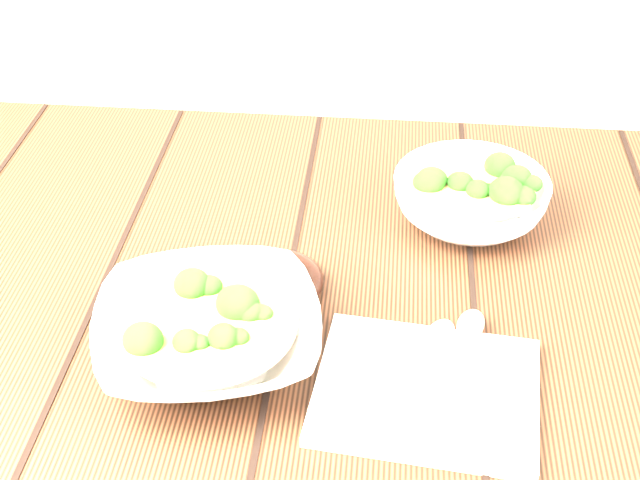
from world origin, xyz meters
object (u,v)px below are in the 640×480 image
soup_bowl_front (208,333)px  napkin (426,391)px  trivet (278,281)px  table (305,378)px  soup_bowl_back (470,198)px

soup_bowl_front → napkin: soup_bowl_front is taller
soup_bowl_front → trivet: 0.12m
napkin → table: bearing=141.3°
table → soup_bowl_back: (0.18, 0.16, 0.15)m
trivet → napkin: bearing=-41.7°
soup_bowl_front → soup_bowl_back: bearing=44.2°
soup_bowl_back → trivet: (-0.21, -0.15, -0.02)m
table → soup_bowl_back: size_ratio=5.03×
table → soup_bowl_front: size_ratio=4.59×
trivet → soup_bowl_back: bearing=35.7°
table → soup_bowl_front: (-0.08, -0.09, 0.15)m
soup_bowl_front → trivet: size_ratio=2.68×
soup_bowl_back → napkin: soup_bowl_back is taller
table → soup_bowl_back: soup_bowl_back is taller
soup_bowl_back → table: bearing=-137.8°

